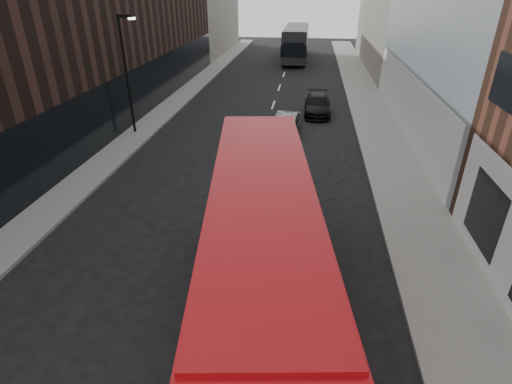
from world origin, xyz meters
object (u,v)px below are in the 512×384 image
at_px(street_lamp, 127,68).
at_px(car_c, 317,105).
at_px(car_b, 286,124).
at_px(red_bus, 262,250).
at_px(car_a, 287,122).
at_px(grey_bus, 296,43).

xyz_separation_m(street_lamp, car_c, (11.69, 6.00, -3.50)).
distance_m(street_lamp, car_b, 10.36).
bearing_deg(red_bus, car_c, 77.49).
bearing_deg(car_c, car_a, -115.04).
distance_m(red_bus, car_b, 16.45).
relative_size(grey_bus, car_a, 3.36).
distance_m(red_bus, grey_bus, 43.95).
distance_m(car_b, car_c, 5.11).
height_order(grey_bus, car_c, grey_bus).
distance_m(street_lamp, car_c, 13.60).
bearing_deg(grey_bus, car_b, -88.70).
xyz_separation_m(red_bus, car_a, (-0.30, 16.73, -1.88)).
distance_m(car_a, car_c, 4.72).
xyz_separation_m(red_bus, car_c, (1.67, 21.02, -1.82)).
bearing_deg(grey_bus, red_bus, -88.68).
relative_size(red_bus, car_c, 2.43).
xyz_separation_m(red_bus, car_b, (-0.38, 16.33, -1.87)).
relative_size(red_bus, car_b, 2.95).
xyz_separation_m(grey_bus, car_c, (2.67, -22.92, -1.45)).
relative_size(street_lamp, red_bus, 0.62).
bearing_deg(street_lamp, grey_bus, 72.68).
bearing_deg(street_lamp, car_a, 9.96).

